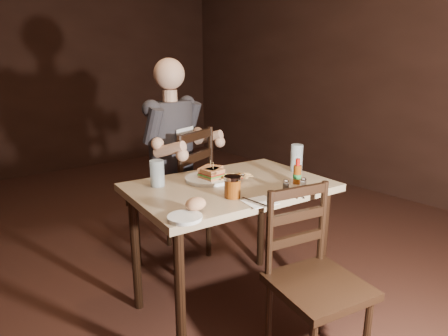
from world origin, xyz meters
TOP-DOWN VIEW (x-y plane):
  - room_shell at (0.00, 0.00)m, footprint 7.00×7.00m
  - main_table at (0.30, -0.34)m, footprint 1.14×0.83m
  - chair_far at (0.34, 0.33)m, footprint 0.61×0.63m
  - chair_near at (0.32, -0.95)m, footprint 0.48×0.51m
  - diner at (0.36, 0.29)m, footprint 0.66×0.60m
  - dinner_plate at (0.25, -0.22)m, footprint 0.29×0.29m
  - sandwich_left at (0.25, -0.26)m, footprint 0.11×0.09m
  - sandwich_right at (0.27, -0.21)m, footprint 0.15×0.14m
  - fries_pile at (0.36, -0.33)m, footprint 0.26×0.19m
  - ketchup_dollop at (0.37, -0.34)m, footprint 0.05×0.05m
  - glass_left at (-0.02, -0.12)m, footprint 0.09×0.09m
  - glass_right at (0.79, -0.40)m, footprint 0.08×0.08m
  - hot_sauce at (0.59, -0.57)m, footprint 0.05×0.05m
  - salt_shaker at (0.53, -0.66)m, footprint 0.04×0.04m
  - pepper_shaker at (0.44, -0.62)m, footprint 0.04×0.04m
  - syrup_dispenser at (0.17, -0.52)m, footprint 0.09×0.09m
  - napkin at (0.22, -0.65)m, footprint 0.17×0.16m
  - knife at (0.19, -0.66)m, footprint 0.02×0.19m
  - fork at (0.44, -0.68)m, footprint 0.08×0.16m
  - side_plate at (-0.17, -0.60)m, footprint 0.16×0.16m
  - bread_roll at (-0.09, -0.56)m, footprint 0.11×0.09m

SIDE VIEW (x-z plane):
  - chair_near at x=0.32m, z-range 0.00..0.85m
  - chair_far at x=0.34m, z-range 0.00..0.99m
  - main_table at x=0.30m, z-range 0.29..1.06m
  - napkin at x=0.22m, z-range 0.77..0.77m
  - knife at x=0.19m, z-range 0.77..0.78m
  - side_plate at x=-0.17m, z-range 0.77..0.78m
  - fork at x=0.44m, z-range 0.77..0.78m
  - dinner_plate at x=0.25m, z-range 0.77..0.78m
  - ketchup_dollop at x=0.37m, z-range 0.78..0.80m
  - pepper_shaker at x=0.44m, z-range 0.77..0.83m
  - salt_shaker at x=0.53m, z-range 0.77..0.83m
  - fries_pile at x=0.36m, z-range 0.78..0.82m
  - bread_roll at x=-0.09m, z-range 0.78..0.84m
  - syrup_dispenser at x=0.17m, z-range 0.77..0.88m
  - sandwich_left at x=0.25m, z-range 0.78..0.88m
  - sandwich_right at x=0.27m, z-range 0.78..0.89m
  - hot_sauce at x=0.59m, z-range 0.77..0.91m
  - glass_left at x=-0.02m, z-range 0.77..0.91m
  - glass_right at x=0.79m, z-range 0.77..0.94m
  - diner at x=0.36m, z-range 0.51..1.45m
  - room_shell at x=0.00m, z-range -2.10..4.90m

